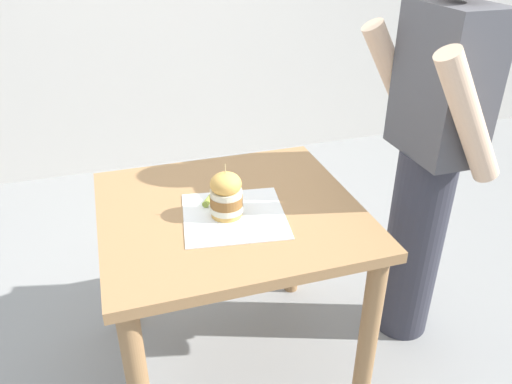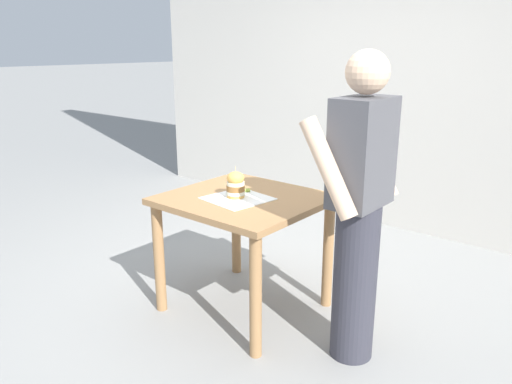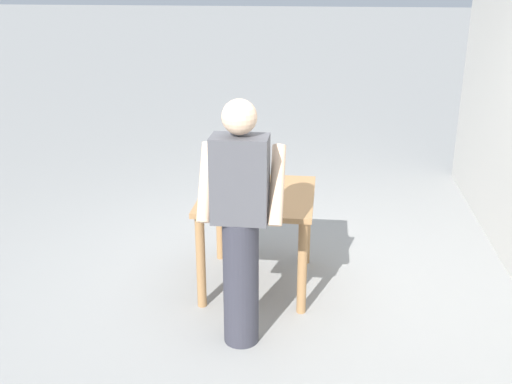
% 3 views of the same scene
% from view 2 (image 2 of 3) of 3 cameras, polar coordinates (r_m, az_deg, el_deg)
% --- Properties ---
extents(ground_plane, '(80.00, 80.00, 0.00)m').
position_cam_2_polar(ground_plane, '(3.47, -1.30, -12.95)').
color(ground_plane, gray).
extents(patio_table, '(0.88, 0.94, 0.78)m').
position_cam_2_polar(patio_table, '(3.21, -1.38, -2.93)').
color(patio_table, '#9E7247').
rests_on(patio_table, ground).
extents(serving_paper, '(0.40, 0.40, 0.00)m').
position_cam_2_polar(serving_paper, '(3.12, -2.12, -0.74)').
color(serving_paper, white).
rests_on(serving_paper, patio_table).
extents(sandwich, '(0.12, 0.12, 0.20)m').
position_cam_2_polar(sandwich, '(3.12, -2.35, 0.85)').
color(sandwich, gold).
rests_on(sandwich, serving_paper).
extents(pickle_spear, '(0.09, 0.07, 0.02)m').
position_cam_2_polar(pickle_spear, '(3.24, -1.51, 0.17)').
color(pickle_spear, '#8EA83D').
rests_on(pickle_spear, serving_paper).
extents(diner_across_table, '(0.55, 0.35, 1.69)m').
position_cam_2_polar(diner_across_table, '(2.68, 11.64, -1.72)').
color(diner_across_table, '#33333D').
rests_on(diner_across_table, ground).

